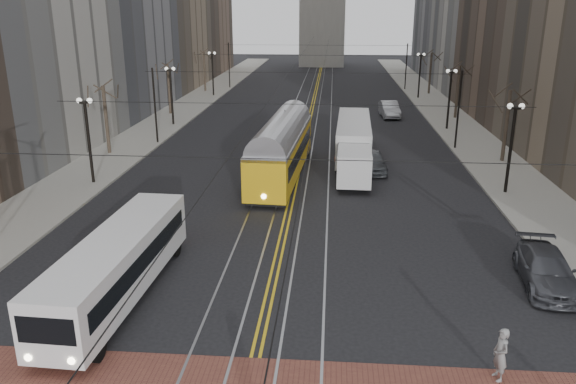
% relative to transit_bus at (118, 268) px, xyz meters
% --- Properties ---
extents(ground, '(260.00, 260.00, 0.00)m').
position_rel_transit_bus_xyz_m(ground, '(6.12, -2.76, -1.37)').
color(ground, black).
rests_on(ground, ground).
extents(sidewalk_left, '(5.00, 140.00, 0.15)m').
position_rel_transit_bus_xyz_m(sidewalk_left, '(-8.88, 42.24, -1.30)').
color(sidewalk_left, gray).
rests_on(sidewalk_left, ground).
extents(sidewalk_right, '(5.00, 140.00, 0.15)m').
position_rel_transit_bus_xyz_m(sidewalk_right, '(21.12, 42.24, -1.30)').
color(sidewalk_right, gray).
rests_on(sidewalk_right, ground).
extents(streetcar_rails, '(4.80, 130.00, 0.02)m').
position_rel_transit_bus_xyz_m(streetcar_rails, '(6.12, 42.24, -1.37)').
color(streetcar_rails, gray).
rests_on(streetcar_rails, ground).
extents(centre_lines, '(0.42, 130.00, 0.01)m').
position_rel_transit_bus_xyz_m(centre_lines, '(6.12, 42.24, -1.36)').
color(centre_lines, gold).
rests_on(centre_lines, ground).
extents(lamp_posts, '(27.60, 57.20, 5.60)m').
position_rel_transit_bus_xyz_m(lamp_posts, '(6.12, 25.99, 1.43)').
color(lamp_posts, black).
rests_on(lamp_posts, ground).
extents(street_trees, '(31.68, 53.28, 5.60)m').
position_rel_transit_bus_xyz_m(street_trees, '(6.12, 32.49, 1.43)').
color(street_trees, '#382D23').
rests_on(street_trees, ground).
extents(trolley_wires, '(25.96, 120.00, 6.60)m').
position_rel_transit_bus_xyz_m(trolley_wires, '(6.12, 32.07, 2.40)').
color(trolley_wires, black).
rests_on(trolley_wires, ground).
extents(transit_bus, '(2.76, 11.06, 2.74)m').
position_rel_transit_bus_xyz_m(transit_bus, '(0.00, 0.00, 0.00)').
color(transit_bus, white).
rests_on(transit_bus, ground).
extents(streetcar, '(3.51, 14.47, 3.38)m').
position_rel_transit_bus_xyz_m(streetcar, '(5.08, 18.04, 0.32)').
color(streetcar, gold).
rests_on(streetcar, ground).
extents(rear_bus, '(2.90, 11.70, 3.03)m').
position_rel_transit_bus_xyz_m(rear_bus, '(10.29, 23.83, 0.14)').
color(rear_bus, '#BCBCBC').
rests_on(rear_bus, ground).
extents(cargo_van, '(2.36, 5.79, 2.54)m').
position_rel_transit_bus_xyz_m(cargo_van, '(10.12, 16.90, -0.10)').
color(cargo_van, silver).
rests_on(cargo_van, ground).
extents(sedan_grey, '(1.97, 4.52, 1.52)m').
position_rel_transit_bus_xyz_m(sedan_grey, '(11.62, 19.86, -0.61)').
color(sedan_grey, '#3F4246').
rests_on(sedan_grey, ground).
extents(sedan_silver, '(2.11, 5.20, 1.68)m').
position_rel_transit_bus_xyz_m(sedan_silver, '(14.81, 41.77, -0.53)').
color(sedan_silver, '#B3B6BC').
rests_on(sedan_silver, ground).
extents(sedan_parked, '(2.60, 5.30, 1.48)m').
position_rel_transit_bus_xyz_m(sedan_parked, '(17.92, 2.56, -0.63)').
color(sedan_parked, '#42444A').
rests_on(sedan_parked, ground).
extents(pedestrian_b, '(0.56, 0.74, 1.82)m').
position_rel_transit_bus_xyz_m(pedestrian_b, '(14.12, -4.26, -0.45)').
color(pedestrian_b, gray).
rests_on(pedestrian_b, crosswalk_band).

